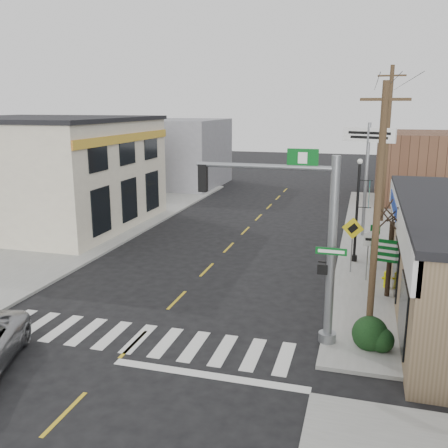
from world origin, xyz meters
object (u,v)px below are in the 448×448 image
(traffic_signal_pole, at_px, (309,230))
(guide_sign, at_px, (389,257))
(fire_hydrant, at_px, (386,278))
(lamp_post, at_px, (359,203))
(utility_pole_far, at_px, (387,143))
(bare_tree, at_px, (394,208))
(utility_pole_near, at_px, (377,216))
(dance_center_sign, at_px, (368,151))

(traffic_signal_pole, height_order, guide_sign, traffic_signal_pole)
(fire_hydrant, distance_m, lamp_post, 4.55)
(guide_sign, height_order, utility_pole_far, utility_pole_far)
(bare_tree, bearing_deg, utility_pole_near, -99.25)
(utility_pole_near, bearing_deg, utility_pole_far, 85.45)
(guide_sign, relative_size, bare_tree, 0.55)
(lamp_post, bearing_deg, dance_center_sign, 89.83)
(traffic_signal_pole, xyz_separation_m, utility_pole_near, (2.05, 0.27, 0.51))
(guide_sign, bearing_deg, lamp_post, 119.78)
(guide_sign, xyz_separation_m, dance_center_sign, (-1.05, 10.00, 3.34))
(guide_sign, xyz_separation_m, utility_pole_far, (0.12, 14.36, 3.49))
(guide_sign, bearing_deg, fire_hydrant, 102.25)
(lamp_post, height_order, bare_tree, lamp_post)
(lamp_post, distance_m, utility_pole_near, 9.13)
(bare_tree, bearing_deg, dance_center_sign, 96.30)
(dance_center_sign, bearing_deg, traffic_signal_pole, -73.53)
(bare_tree, bearing_deg, guide_sign, -107.04)
(traffic_signal_pole, bearing_deg, dance_center_sign, 84.51)
(lamp_post, bearing_deg, traffic_signal_pole, -95.74)
(guide_sign, bearing_deg, traffic_signal_pole, -106.89)
(lamp_post, height_order, dance_center_sign, dance_center_sign)
(traffic_signal_pole, bearing_deg, bare_tree, 60.95)
(traffic_signal_pole, height_order, lamp_post, traffic_signal_pole)
(dance_center_sign, distance_m, utility_pole_far, 4.53)
(bare_tree, distance_m, utility_pole_far, 14.32)
(guide_sign, relative_size, dance_center_sign, 0.39)
(lamp_post, bearing_deg, utility_pole_near, -83.05)
(guide_sign, bearing_deg, bare_tree, 86.54)
(fire_hydrant, xyz_separation_m, bare_tree, (0.01, -0.99, 3.27))
(guide_sign, bearing_deg, utility_pole_near, -85.45)
(bare_tree, bearing_deg, lamp_post, 107.06)
(traffic_signal_pole, relative_size, utility_pole_near, 0.76)
(guide_sign, height_order, dance_center_sign, dance_center_sign)
(lamp_post, xyz_separation_m, dance_center_sign, (0.29, 5.38, 2.05))
(fire_hydrant, height_order, bare_tree, bare_tree)
(fire_hydrant, relative_size, utility_pole_far, 0.07)
(lamp_post, distance_m, bare_tree, 4.75)
(guide_sign, distance_m, bare_tree, 1.99)
(traffic_signal_pole, xyz_separation_m, utility_pole_far, (2.87, 19.04, 1.42))
(fire_hydrant, relative_size, bare_tree, 0.16)
(fire_hydrant, relative_size, dance_center_sign, 0.11)
(dance_center_sign, bearing_deg, utility_pole_far, 98.04)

